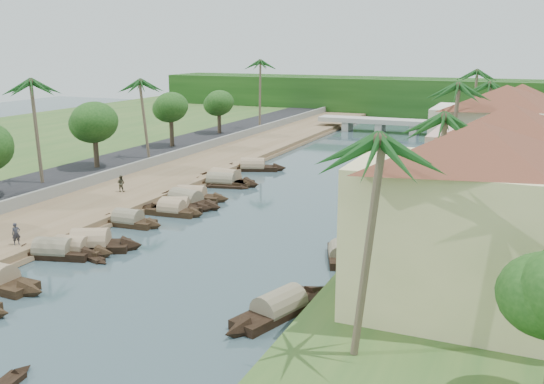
% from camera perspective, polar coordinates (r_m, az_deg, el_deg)
% --- Properties ---
extents(ground, '(220.00, 220.00, 0.00)m').
position_cam_1_polar(ground, '(42.54, -8.68, -7.21)').
color(ground, '#32464C').
rests_on(ground, ground).
extents(left_bank, '(10.00, 180.00, 0.80)m').
position_cam_1_polar(left_bank, '(66.93, -11.40, 0.76)').
color(left_bank, brown).
rests_on(left_bank, ground).
extents(right_bank, '(16.00, 180.00, 1.20)m').
position_cam_1_polar(right_bank, '(55.57, 19.96, -2.24)').
color(right_bank, '#2B5020').
rests_on(right_bank, ground).
extents(road, '(8.00, 180.00, 1.40)m').
position_cam_1_polar(road, '(71.95, -17.01, 1.57)').
color(road, black).
rests_on(road, ground).
extents(retaining_wall, '(0.40, 180.00, 1.10)m').
position_cam_1_polar(retaining_wall, '(69.16, -14.31, 1.83)').
color(retaining_wall, gray).
rests_on(retaining_wall, left_bank).
extents(treeline, '(120.00, 14.00, 8.00)m').
position_cam_1_polar(treeline, '(135.74, 14.20, 8.61)').
color(treeline, '#153B10').
rests_on(treeline, ground).
extents(bridge, '(28.00, 4.00, 2.40)m').
position_cam_1_polar(bridge, '(108.56, 11.73, 6.35)').
color(bridge, '#A3A299').
rests_on(bridge, ground).
extents(building_near, '(14.85, 14.85, 10.20)m').
position_cam_1_polar(building_near, '(32.86, 18.29, -2.34)').
color(building_near, beige).
rests_on(building_near, right_bank).
extents(building_mid, '(14.11, 14.11, 9.70)m').
position_cam_1_polar(building_mid, '(48.45, 21.20, 2.13)').
color(building_mid, tan).
rests_on(building_mid, right_bank).
extents(building_far, '(15.59, 15.59, 10.20)m').
position_cam_1_polar(building_far, '(62.26, 20.87, 4.78)').
color(building_far, white).
rests_on(building_far, right_bank).
extents(building_distant, '(12.62, 12.62, 9.20)m').
position_cam_1_polar(building_distant, '(82.13, 22.22, 6.27)').
color(building_distant, beige).
rests_on(building_distant, right_bank).
extents(sampan_3, '(7.83, 3.46, 2.09)m').
position_cam_1_polar(sampan_3, '(47.01, -19.84, -5.31)').
color(sampan_3, black).
rests_on(sampan_3, ground).
extents(sampan_4, '(7.03, 2.60, 1.99)m').
position_cam_1_polar(sampan_4, '(47.22, -18.30, -5.11)').
color(sampan_4, black).
rests_on(sampan_4, ground).
extents(sampan_5, '(8.02, 5.18, 2.50)m').
position_cam_1_polar(sampan_5, '(47.72, -16.68, -4.78)').
color(sampan_5, black).
rests_on(sampan_5, ground).
extents(sampan_6, '(6.83, 1.96, 2.05)m').
position_cam_1_polar(sampan_6, '(53.29, -13.39, -2.65)').
color(sampan_6, black).
rests_on(sampan_6, ground).
extents(sampan_7, '(7.24, 4.05, 1.96)m').
position_cam_1_polar(sampan_7, '(56.86, -9.09, -1.42)').
color(sampan_7, black).
rests_on(sampan_7, ground).
extents(sampan_8, '(6.58, 2.10, 2.04)m').
position_cam_1_polar(sampan_8, '(55.83, -9.42, -1.71)').
color(sampan_8, black).
rests_on(sampan_8, ground).
extents(sampan_9, '(9.09, 3.35, 2.25)m').
position_cam_1_polar(sampan_9, '(59.07, -8.12, -0.81)').
color(sampan_9, black).
rests_on(sampan_9, ground).
extents(sampan_10, '(8.20, 3.22, 2.21)m').
position_cam_1_polar(sampan_10, '(60.64, -7.59, -0.41)').
color(sampan_10, black).
rests_on(sampan_10, ground).
extents(sampan_11, '(9.22, 2.97, 2.55)m').
position_cam_1_polar(sampan_11, '(67.60, -4.46, 1.14)').
color(sampan_11, black).
rests_on(sampan_11, ground).
extents(sampan_12, '(8.95, 3.11, 2.11)m').
position_cam_1_polar(sampan_12, '(66.68, -4.80, 0.95)').
color(sampan_12, black).
rests_on(sampan_12, ground).
extents(sampan_13, '(8.61, 4.63, 2.32)m').
position_cam_1_polar(sampan_13, '(74.57, -1.82, 2.36)').
color(sampan_13, black).
rests_on(sampan_13, ground).
extents(sampan_14, '(4.36, 8.99, 2.17)m').
position_cam_1_polar(sampan_14, '(35.24, 0.69, -10.88)').
color(sampan_14, black).
rests_on(sampan_14, ground).
extents(sampan_15, '(3.44, 6.45, 1.78)m').
position_cam_1_polar(sampan_15, '(43.97, 6.31, -5.88)').
color(sampan_15, black).
rests_on(sampan_15, ground).
extents(sampan_16, '(2.13, 9.27, 2.24)m').
position_cam_1_polar(sampan_16, '(58.95, 11.46, -0.98)').
color(sampan_16, black).
rests_on(sampan_16, ground).
extents(canoe_1, '(4.64, 2.05, 0.75)m').
position_cam_1_polar(canoe_1, '(46.16, -16.95, -5.85)').
color(canoe_1, black).
rests_on(canoe_1, ground).
extents(canoe_2, '(5.20, 1.82, 0.75)m').
position_cam_1_polar(canoe_2, '(65.52, -4.34, 0.45)').
color(canoe_2, black).
rests_on(canoe_2, ground).
extents(palm_0, '(3.20, 3.20, 11.60)m').
position_cam_1_polar(palm_0, '(25.89, 8.81, 4.53)').
color(palm_0, brown).
rests_on(palm_0, ground).
extents(palm_1, '(3.20, 3.20, 11.00)m').
position_cam_1_polar(palm_1, '(40.18, 15.52, 6.57)').
color(palm_1, brown).
rests_on(palm_1, ground).
extents(palm_2, '(3.20, 3.20, 11.99)m').
position_cam_1_polar(palm_2, '(56.47, 16.93, 9.37)').
color(palm_2, brown).
rests_on(palm_2, ground).
extents(palm_3, '(3.20, 3.20, 11.19)m').
position_cam_1_polar(palm_3, '(72.70, 19.19, 9.46)').
color(palm_3, brown).
rests_on(palm_3, ground).
extents(palm_5, '(3.20, 3.20, 11.74)m').
position_cam_1_polar(palm_5, '(64.78, -21.59, 9.46)').
color(palm_5, brown).
rests_on(palm_5, ground).
extents(palm_6, '(3.20, 3.20, 10.94)m').
position_cam_1_polar(palm_6, '(75.77, -11.94, 10.01)').
color(palm_6, brown).
rests_on(palm_6, ground).
extents(palm_7, '(3.20, 3.20, 11.91)m').
position_cam_1_polar(palm_7, '(88.50, 18.72, 10.56)').
color(palm_7, brown).
rests_on(palm_7, ground).
extents(palm_8, '(3.20, 3.20, 12.61)m').
position_cam_1_polar(palm_8, '(101.60, -1.18, 12.07)').
color(palm_8, brown).
rests_on(palm_8, ground).
extents(tree_3, '(5.25, 5.25, 7.29)m').
position_cam_1_polar(tree_3, '(71.63, -16.40, 6.24)').
color(tree_3, '#443827').
rests_on(tree_3, ground).
extents(tree_4, '(4.55, 4.55, 7.22)m').
position_cam_1_polar(tree_4, '(84.46, -9.51, 7.79)').
color(tree_4, '#443827').
rests_on(tree_4, ground).
extents(tree_5, '(4.42, 4.42, 6.54)m').
position_cam_1_polar(tree_5, '(96.48, -5.02, 8.27)').
color(tree_5, '#443827').
rests_on(tree_5, ground).
extents(person_near, '(0.65, 0.72, 1.64)m').
position_cam_1_polar(person_near, '(48.13, -22.94, -3.65)').
color(person_near, '#2A2B33').
rests_on(person_near, left_bank).
extents(person_far, '(0.91, 0.77, 1.66)m').
position_cam_1_polar(person_far, '(62.14, -14.04, 0.79)').
color(person_far, '#373526').
rests_on(person_far, left_bank).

